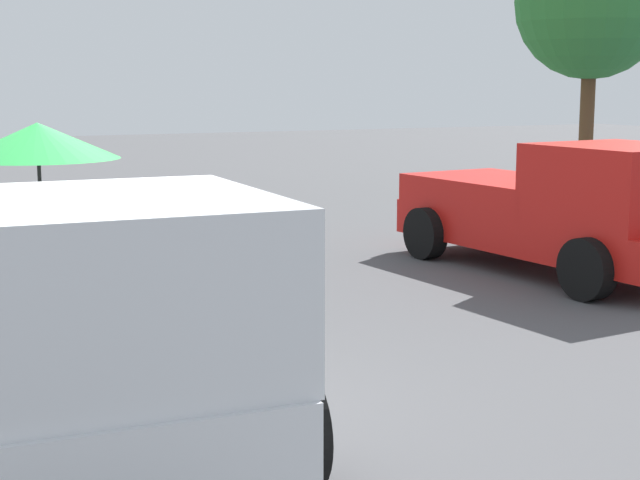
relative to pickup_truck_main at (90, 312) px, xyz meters
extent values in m
plane|color=#4C4C4F|center=(-0.47, 0.03, -0.97)|extent=(80.00, 80.00, 0.00)
cylinder|color=black|center=(1.32, 0.95, -0.57)|extent=(0.81, 0.31, 0.80)
cylinder|color=black|center=(-2.18, 1.06, -0.57)|extent=(0.81, 0.31, 0.80)
cube|color=silver|center=(-0.47, 0.03, -0.40)|extent=(5.06, 1.96, 0.50)
cube|color=silver|center=(0.93, -0.02, 0.39)|extent=(2.16, 1.93, 1.08)
cube|color=#4C606B|center=(1.93, -0.05, 0.59)|extent=(0.12, 1.72, 0.64)
cube|color=black|center=(-1.61, 0.06, -0.12)|extent=(2.86, 1.93, 0.06)
cube|color=silver|center=(-1.58, 0.98, 0.11)|extent=(2.80, 0.19, 0.40)
cube|color=silver|center=(-2.96, 0.11, 0.11)|extent=(0.16, 1.84, 0.40)
ellipsoid|color=olive|center=(-0.90, -0.16, 0.17)|extent=(0.69, 0.34, 0.52)
sphere|color=olive|center=(-0.60, -0.17, 0.49)|extent=(0.29, 0.29, 0.28)
cone|color=olive|center=(-0.60, -0.09, 0.63)|extent=(0.09, 0.09, 0.12)
cone|color=olive|center=(-0.60, -0.25, 0.63)|extent=(0.09, 0.09, 0.12)
cylinder|color=black|center=(-1.00, -0.15, 0.48)|extent=(0.03, 0.03, 1.15)
cone|color=#19722D|center=(-1.00, -0.15, 1.16)|extent=(1.30, 1.30, 0.28)
cylinder|color=black|center=(-2.15, 6.31, -0.59)|extent=(0.78, 0.33, 0.76)
cylinder|color=black|center=(-5.52, 7.90, -0.59)|extent=(0.78, 0.33, 0.76)
cylinder|color=black|center=(-5.34, 6.01, -0.59)|extent=(0.78, 0.33, 0.76)
cube|color=red|center=(-3.84, 7.11, -0.42)|extent=(4.95, 2.25, 0.50)
cube|color=red|center=(-2.64, 7.22, 0.33)|extent=(2.06, 1.97, 1.00)
cube|color=red|center=(-4.83, 7.01, 0.03)|extent=(2.86, 2.05, 0.40)
cylinder|color=brown|center=(-10.36, 13.21, 0.59)|extent=(0.32, 0.32, 3.12)
sphere|color=#2D7A33|center=(-10.36, 13.21, 3.32)|extent=(3.35, 3.35, 3.35)
camera|label=1|loc=(6.72, -1.36, 1.61)|focal=54.40mm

